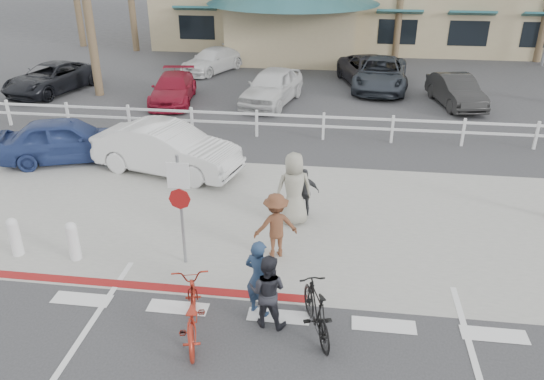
# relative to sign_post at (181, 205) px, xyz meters

# --- Properties ---
(ground) EXTENTS (140.00, 140.00, 0.00)m
(ground) POSITION_rel_sign_post_xyz_m (2.30, -2.20, -1.45)
(ground) COLOR #333335
(sidewalk_plaza) EXTENTS (22.00, 7.00, 0.01)m
(sidewalk_plaza) POSITION_rel_sign_post_xyz_m (2.30, 2.30, -1.44)
(sidewalk_plaza) COLOR gray
(sidewalk_plaza) RESTS_ON ground
(cross_street) EXTENTS (40.00, 5.00, 0.01)m
(cross_street) POSITION_rel_sign_post_xyz_m (2.30, 6.30, -1.45)
(cross_street) COLOR #333335
(cross_street) RESTS_ON ground
(parking_lot) EXTENTS (50.00, 16.00, 0.01)m
(parking_lot) POSITION_rel_sign_post_xyz_m (2.30, 15.80, -1.45)
(parking_lot) COLOR #333335
(parking_lot) RESTS_ON ground
(curb_red) EXTENTS (7.00, 0.25, 0.02)m
(curb_red) POSITION_rel_sign_post_xyz_m (-0.70, -1.00, -1.44)
(curb_red) COLOR maroon
(curb_red) RESTS_ON ground
(rail_fence) EXTENTS (29.40, 0.16, 1.00)m
(rail_fence) POSITION_rel_sign_post_xyz_m (2.80, 8.30, -0.95)
(rail_fence) COLOR silver
(rail_fence) RESTS_ON ground
(sign_post) EXTENTS (0.50, 0.10, 2.90)m
(sign_post) POSITION_rel_sign_post_xyz_m (0.00, 0.00, 0.00)
(sign_post) COLOR gray
(sign_post) RESTS_ON ground
(bollard_0) EXTENTS (0.26, 0.26, 0.95)m
(bollard_0) POSITION_rel_sign_post_xyz_m (-2.50, -0.20, -0.97)
(bollard_0) COLOR silver
(bollard_0) RESTS_ON ground
(bollard_1) EXTENTS (0.26, 0.26, 0.95)m
(bollard_1) POSITION_rel_sign_post_xyz_m (-3.90, -0.20, -0.97)
(bollard_1) COLOR silver
(bollard_1) RESTS_ON ground
(bike_red) EXTENTS (1.15, 2.06, 1.03)m
(bike_red) POSITION_rel_sign_post_xyz_m (0.79, -2.29, -0.94)
(bike_red) COLOR maroon
(bike_red) RESTS_ON ground
(rider_red) EXTENTS (0.70, 0.59, 1.62)m
(rider_red) POSITION_rel_sign_post_xyz_m (1.92, -1.52, -0.64)
(rider_red) COLOR navy
(rider_red) RESTS_ON ground
(bike_black) EXTENTS (1.00, 1.76, 1.02)m
(bike_black) POSITION_rel_sign_post_xyz_m (3.04, -1.94, -0.94)
(bike_black) COLOR black
(bike_black) RESTS_ON ground
(rider_black) EXTENTS (0.80, 0.66, 1.49)m
(rider_black) POSITION_rel_sign_post_xyz_m (2.12, -1.81, -0.70)
(rider_black) COLOR #23232A
(rider_black) RESTS_ON ground
(pedestrian_a) EXTENTS (1.14, 0.88, 1.55)m
(pedestrian_a) POSITION_rel_sign_post_xyz_m (1.97, 0.57, -0.67)
(pedestrian_a) COLOR brown
(pedestrian_a) RESTS_ON ground
(pedestrian_child) EXTENTS (0.83, 0.56, 1.31)m
(pedestrian_child) POSITION_rel_sign_post_xyz_m (2.47, 2.55, -0.79)
(pedestrian_child) COLOR #323336
(pedestrian_child) RESTS_ON ground
(pedestrian_b) EXTENTS (1.07, 0.86, 1.89)m
(pedestrian_b) POSITION_rel_sign_post_xyz_m (2.23, 2.14, -0.50)
(pedestrian_b) COLOR gray
(pedestrian_b) RESTS_ON ground
(car_white_sedan) EXTENTS (4.83, 2.68, 1.51)m
(car_white_sedan) POSITION_rel_sign_post_xyz_m (-1.92, 4.84, -0.70)
(car_white_sedan) COLOR silver
(car_white_sedan) RESTS_ON ground
(car_red_compact) EXTENTS (4.52, 2.97, 1.43)m
(car_red_compact) POSITION_rel_sign_post_xyz_m (-5.38, 5.31, -0.74)
(car_red_compact) COLOR navy
(car_red_compact) RESTS_ON ground
(lot_car_0) EXTENTS (3.32, 5.15, 1.32)m
(lot_car_0) POSITION_rel_sign_post_xyz_m (-10.05, 12.98, -0.79)
(lot_car_0) COLOR black
(lot_car_0) RESTS_ON ground
(lot_car_1) EXTENTS (2.26, 4.34, 1.20)m
(lot_car_1) POSITION_rel_sign_post_xyz_m (-3.99, 12.13, -0.85)
(lot_car_1) COLOR maroon
(lot_car_1) RESTS_ON ground
(lot_car_2) EXTENTS (2.65, 4.64, 1.49)m
(lot_car_2) POSITION_rel_sign_post_xyz_m (0.29, 12.55, -0.71)
(lot_car_2) COLOR silver
(lot_car_2) RESTS_ON ground
(lot_car_3) EXTENTS (2.14, 4.11, 1.29)m
(lot_car_3) POSITION_rel_sign_post_xyz_m (8.09, 13.24, -0.81)
(lot_car_3) COLOR black
(lot_car_3) RESTS_ON ground
(lot_car_4) EXTENTS (3.27, 4.48, 1.20)m
(lot_car_4) POSITION_rel_sign_post_xyz_m (-3.61, 17.94, -0.85)
(lot_car_4) COLOR silver
(lot_car_4) RESTS_ON ground
(lot_car_5) EXTENTS (2.84, 5.35, 1.43)m
(lot_car_5) POSITION_rel_sign_post_xyz_m (5.03, 15.61, -0.73)
(lot_car_5) COLOR #2B3139
(lot_car_5) RESTS_ON ground
(lot_car_6) EXTENTS (3.56, 5.44, 1.39)m
(lot_car_6) POSITION_rel_sign_post_xyz_m (4.63, 15.97, -0.75)
(lot_car_6) COLOR black
(lot_car_6) RESTS_ON ground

